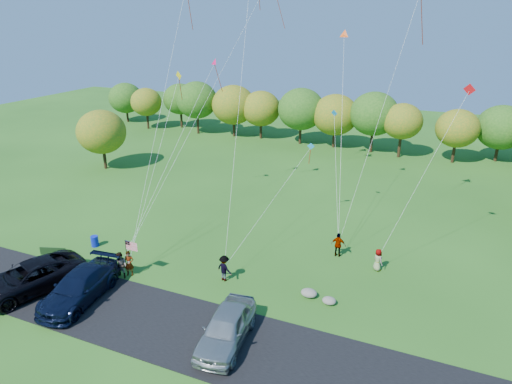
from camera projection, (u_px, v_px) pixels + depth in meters
ground at (186, 286)px, 30.53m from camera, size 140.00×140.00×0.00m
asphalt_lane at (150, 320)px, 27.09m from camera, size 44.00×6.00×0.06m
treeline at (316, 115)px, 60.11m from camera, size 75.81×27.61×8.06m
minivan_dark at (30, 277)px, 29.66m from camera, size 5.38×7.56×1.91m
minivan_navy at (79, 287)px, 28.69m from camera, size 3.25×6.57×1.84m
minivan_silver at (226, 328)px, 24.90m from camera, size 2.85×5.76×1.89m
flyer_a at (129, 263)px, 31.51m from camera, size 0.79×0.68×1.84m
flyer_b at (121, 265)px, 31.20m from camera, size 0.95×0.74×1.92m
flyer_c at (224, 268)px, 30.90m from camera, size 1.35×1.00×1.86m
flyer_d at (338, 245)px, 34.02m from camera, size 1.12×0.47×1.89m
flyer_e at (378, 260)px, 32.18m from camera, size 0.95×0.92×1.64m
park_bench at (54, 253)px, 33.56m from camera, size 1.91×0.91×1.09m
trash_barrel at (95, 241)px, 35.68m from camera, size 0.57×0.57×0.86m
flag_assembly at (130, 249)px, 31.09m from camera, size 0.99×0.64×2.69m
boulder_near at (309, 293)px, 29.31m from camera, size 1.06×0.83×0.53m
boulder_far at (329, 301)px, 28.58m from camera, size 0.88×0.74×0.46m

